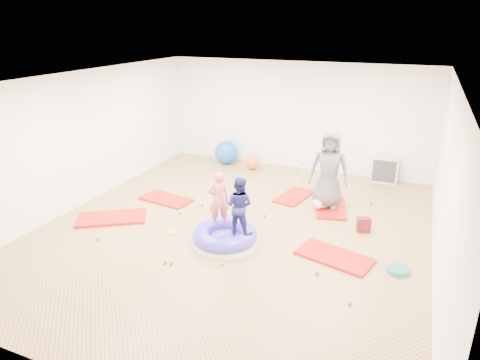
% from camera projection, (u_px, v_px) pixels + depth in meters
% --- Properties ---
extents(room, '(7.01, 8.01, 2.81)m').
position_uv_depth(room, '(233.00, 159.00, 7.69)').
color(room, tan).
rests_on(room, ground).
extents(gym_mat_front_left, '(1.47, 1.27, 0.06)m').
position_uv_depth(gym_mat_front_left, '(112.00, 218.00, 8.57)').
color(gym_mat_front_left, '#B40200').
rests_on(gym_mat_front_left, ground).
extents(gym_mat_mid_left, '(1.22, 0.74, 0.05)m').
position_uv_depth(gym_mat_mid_left, '(166.00, 199.00, 9.49)').
color(gym_mat_mid_left, '#B40200').
rests_on(gym_mat_mid_left, ground).
extents(gym_mat_center_back, '(0.73, 1.15, 0.04)m').
position_uv_depth(gym_mat_center_back, '(294.00, 196.00, 9.64)').
color(gym_mat_center_back, '#B40200').
rests_on(gym_mat_center_back, ground).
extents(gym_mat_right, '(1.35, 0.91, 0.05)m').
position_uv_depth(gym_mat_right, '(334.00, 257.00, 7.17)').
color(gym_mat_right, '#B40200').
rests_on(gym_mat_right, ground).
extents(gym_mat_rear_right, '(0.85, 1.29, 0.05)m').
position_uv_depth(gym_mat_rear_right, '(331.00, 207.00, 9.07)').
color(gym_mat_rear_right, '#B40200').
rests_on(gym_mat_rear_right, ground).
extents(inflatable_cushion, '(1.15, 1.15, 0.36)m').
position_uv_depth(inflatable_cushion, '(225.00, 237.00, 7.57)').
color(inflatable_cushion, white).
rests_on(inflatable_cushion, ground).
extents(child_pink, '(0.45, 0.42, 1.03)m').
position_uv_depth(child_pink, '(219.00, 197.00, 7.48)').
color(child_pink, '#E1575F').
rests_on(child_pink, inflatable_cushion).
extents(child_navy, '(0.51, 0.40, 1.03)m').
position_uv_depth(child_navy, '(239.00, 203.00, 7.22)').
color(child_navy, navy).
rests_on(child_navy, inflatable_cushion).
extents(adult_caregiver, '(0.85, 0.60, 1.65)m').
position_uv_depth(adult_caregiver, '(329.00, 169.00, 8.79)').
color(adult_caregiver, '#525059').
rests_on(adult_caregiver, gym_mat_rear_right).
extents(infant, '(0.34, 0.34, 0.20)m').
position_uv_depth(infant, '(320.00, 204.00, 8.93)').
color(infant, '#A9C7E7').
rests_on(infant, gym_mat_rear_right).
extents(ball_pit_balls, '(4.58, 3.84, 0.06)m').
position_uv_depth(ball_pit_balls, '(233.00, 240.00, 7.72)').
color(ball_pit_balls, green).
rests_on(ball_pit_balls, ground).
extents(exercise_ball_blue, '(0.65, 0.65, 0.65)m').
position_uv_depth(exercise_ball_blue, '(226.00, 152.00, 11.83)').
color(exercise_ball_blue, blue).
rests_on(exercise_ball_blue, ground).
extents(exercise_ball_orange, '(0.37, 0.37, 0.37)m').
position_uv_depth(exercise_ball_orange, '(253.00, 162.00, 11.42)').
color(exercise_ball_orange, '#FF6021').
rests_on(exercise_ball_orange, ground).
extents(infant_play_gym, '(0.60, 0.57, 0.46)m').
position_uv_depth(infant_play_gym, '(312.00, 171.00, 10.41)').
color(infant_play_gym, silver).
rests_on(infant_play_gym, ground).
extents(cube_shelf, '(0.63, 0.31, 0.63)m').
position_uv_depth(cube_shelf, '(385.00, 170.00, 10.47)').
color(cube_shelf, silver).
rests_on(cube_shelf, ground).
extents(balance_disc, '(0.34, 0.34, 0.08)m').
position_uv_depth(balance_disc, '(398.00, 270.00, 6.76)').
color(balance_disc, '#1C7767').
rests_on(balance_disc, ground).
extents(backpack, '(0.28, 0.23, 0.28)m').
position_uv_depth(backpack, '(364.00, 225.00, 8.03)').
color(backpack, maroon).
rests_on(backpack, ground).
extents(yellow_toy, '(0.18, 0.18, 0.03)m').
position_uv_depth(yellow_toy, '(172.00, 232.00, 8.02)').
color(yellow_toy, gold).
rests_on(yellow_toy, ground).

